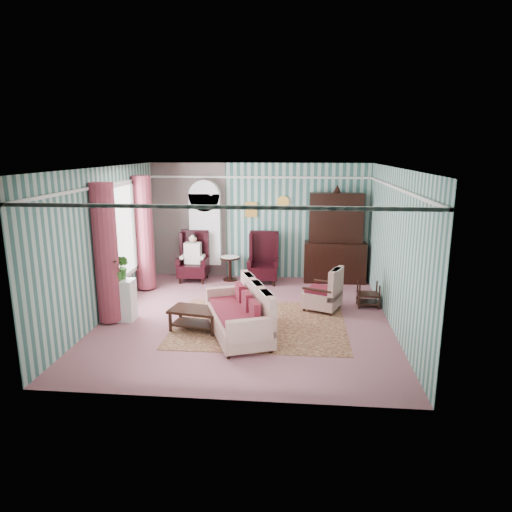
# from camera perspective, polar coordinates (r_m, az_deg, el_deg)

# --- Properties ---
(floor) EXTENTS (6.00, 6.00, 0.00)m
(floor) POSITION_cam_1_polar(r_m,az_deg,el_deg) (9.02, -1.27, -7.75)
(floor) COLOR #975862
(floor) RESTS_ON ground
(room_shell) EXTENTS (5.53, 6.02, 2.91)m
(room_shell) POSITION_cam_1_polar(r_m,az_deg,el_deg) (8.78, -5.22, 5.16)
(room_shell) COLOR #35615A
(room_shell) RESTS_ON ground
(bookcase) EXTENTS (0.80, 0.28, 2.24)m
(bookcase) POSITION_cam_1_polar(r_m,az_deg,el_deg) (11.64, -6.31, 2.71)
(bookcase) COLOR silver
(bookcase) RESTS_ON floor
(dresser_hutch) EXTENTS (1.50, 0.56, 2.36)m
(dresser_hutch) POSITION_cam_1_polar(r_m,az_deg,el_deg) (11.31, 9.92, 2.59)
(dresser_hutch) COLOR black
(dresser_hutch) RESTS_ON floor
(wingback_left) EXTENTS (0.76, 0.80, 1.25)m
(wingback_left) POSITION_cam_1_polar(r_m,az_deg,el_deg) (11.42, -7.87, -0.08)
(wingback_left) COLOR black
(wingback_left) RESTS_ON floor
(wingback_right) EXTENTS (0.76, 0.80, 1.25)m
(wingback_right) POSITION_cam_1_polar(r_m,az_deg,el_deg) (11.16, 0.92, -0.27)
(wingback_right) COLOR black
(wingback_right) RESTS_ON floor
(seated_woman) EXTENTS (0.44, 0.40, 1.18)m
(seated_woman) POSITION_cam_1_polar(r_m,az_deg,el_deg) (11.43, -7.86, -0.25)
(seated_woman) COLOR silver
(seated_woman) RESTS_ON floor
(round_side_table) EXTENTS (0.50, 0.50, 0.60)m
(round_side_table) POSITION_cam_1_polar(r_m,az_deg,el_deg) (11.48, -3.26, -1.58)
(round_side_table) COLOR black
(round_side_table) RESTS_ON floor
(nest_table) EXTENTS (0.45, 0.38, 0.54)m
(nest_table) POSITION_cam_1_polar(r_m,az_deg,el_deg) (9.84, 13.83, -4.67)
(nest_table) COLOR black
(nest_table) RESTS_ON floor
(plant_stand) EXTENTS (0.55, 0.35, 0.80)m
(plant_stand) POSITION_cam_1_polar(r_m,az_deg,el_deg) (9.19, -16.60, -5.27)
(plant_stand) COLOR white
(plant_stand) RESTS_ON floor
(rug) EXTENTS (3.20, 2.60, 0.01)m
(rug) POSITION_cam_1_polar(r_m,az_deg,el_deg) (8.71, 0.49, -8.48)
(rug) COLOR #531F1B
(rug) RESTS_ON floor
(sofa) EXTENTS (1.55, 2.12, 1.09)m
(sofa) POSITION_cam_1_polar(r_m,az_deg,el_deg) (8.02, -2.33, -6.32)
(sofa) COLOR beige
(sofa) RESTS_ON floor
(floral_armchair) EXTENTS (1.02, 0.99, 1.00)m
(floral_armchair) POSITION_cam_1_polar(r_m,az_deg,el_deg) (9.40, 8.31, -3.78)
(floral_armchair) COLOR beige
(floral_armchair) RESTS_ON floor
(coffee_table) EXTENTS (1.01, 0.70, 0.40)m
(coffee_table) POSITION_cam_1_polar(r_m,az_deg,el_deg) (8.47, -7.52, -7.83)
(coffee_table) COLOR black
(coffee_table) RESTS_ON floor
(potted_plant_a) EXTENTS (0.52, 0.50, 0.46)m
(potted_plant_a) POSITION_cam_1_polar(r_m,az_deg,el_deg) (8.92, -17.13, -1.65)
(potted_plant_a) COLOR #28531A
(potted_plant_a) RESTS_ON plant_stand
(potted_plant_b) EXTENTS (0.32, 0.29, 0.47)m
(potted_plant_b) POSITION_cam_1_polar(r_m,az_deg,el_deg) (9.06, -16.36, -1.34)
(potted_plant_b) COLOR #22561B
(potted_plant_b) RESTS_ON plant_stand
(potted_plant_c) EXTENTS (0.27, 0.27, 0.39)m
(potted_plant_c) POSITION_cam_1_polar(r_m,az_deg,el_deg) (9.08, -17.36, -1.63)
(potted_plant_c) COLOR #1E4816
(potted_plant_c) RESTS_ON plant_stand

